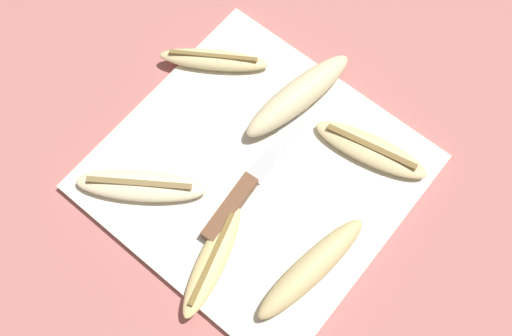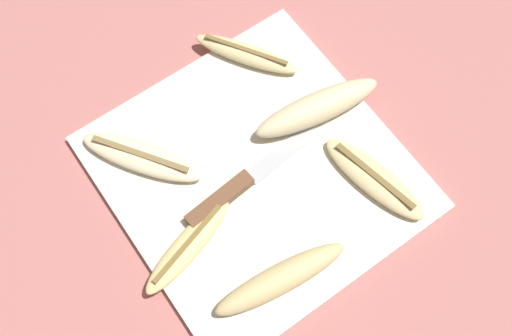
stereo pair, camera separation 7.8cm
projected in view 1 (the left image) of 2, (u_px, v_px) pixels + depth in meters
name	position (u px, v px, depth m)	size (l,w,h in m)	color
ground_plane	(256.00, 174.00, 0.80)	(4.00, 4.00, 0.00)	#B76B66
cutting_board	(256.00, 173.00, 0.79)	(0.38, 0.36, 0.01)	silver
knife	(238.00, 197.00, 0.77)	(0.04, 0.21, 0.02)	brown
banana_spotted_left	(311.00, 268.00, 0.72)	(0.06, 0.18, 0.03)	#DBC684
banana_mellow_near	(370.00, 150.00, 0.79)	(0.16, 0.07, 0.02)	beige
banana_cream_curved	(298.00, 95.00, 0.81)	(0.07, 0.19, 0.04)	beige
banana_ripe_center	(214.00, 60.00, 0.84)	(0.15, 0.11, 0.02)	beige
banana_bright_far	(140.00, 186.00, 0.77)	(0.16, 0.13, 0.02)	beige
banana_golden_short	(212.00, 260.00, 0.73)	(0.08, 0.16, 0.02)	#EDD689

